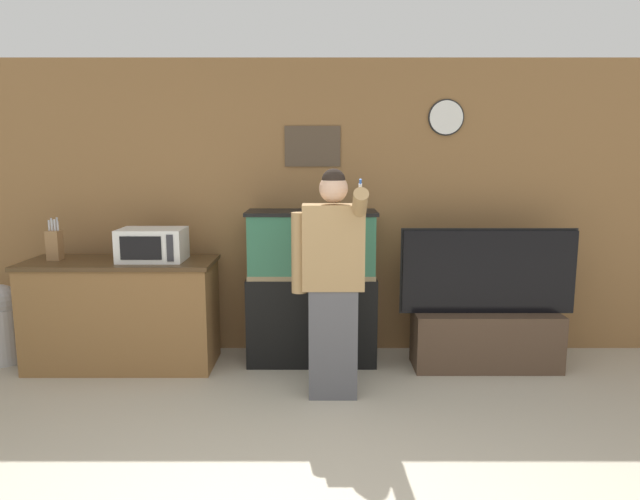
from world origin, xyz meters
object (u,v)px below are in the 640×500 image
microwave (155,245)px  aquarium_on_stand (314,287)px  person_standing (335,281)px  trash_bin (6,322)px  counter_island (126,313)px  knife_block (58,244)px  tv_on_stand (489,327)px

microwave → aquarium_on_stand: 1.37m
person_standing → trash_bin: bearing=165.8°
aquarium_on_stand → trash_bin: size_ratio=1.92×
counter_island → person_standing: (1.75, -0.62, 0.42)m
knife_block → tv_on_stand: knife_block is taller
aquarium_on_stand → person_standing: size_ratio=0.78×
microwave → counter_island: bearing=178.0°
counter_island → tv_on_stand: tv_on_stand is taller
person_standing → tv_on_stand: bearing=23.8°
knife_block → aquarium_on_stand: (2.14, 0.08, -0.39)m
tv_on_stand → counter_island: bearing=179.1°
microwave → person_standing: size_ratio=0.31×
person_standing → trash_bin: person_standing is taller
person_standing → knife_block: bearing=164.1°
trash_bin → counter_island: bearing=-4.7°
tv_on_stand → person_standing: bearing=-156.2°
knife_block → trash_bin: (-0.53, 0.06, -0.70)m
microwave → trash_bin: size_ratio=0.77×
counter_island → aquarium_on_stand: 1.61m
aquarium_on_stand → tv_on_stand: (1.46, -0.16, -0.30)m
trash_bin → microwave: bearing=-4.2°
microwave → knife_block: (-0.83, 0.04, -0.00)m
knife_block → aquarium_on_stand: 2.18m
microwave → tv_on_stand: (2.77, -0.04, -0.69)m
knife_block → person_standing: size_ratio=0.21×
person_standing → trash_bin: size_ratio=2.46×
counter_island → knife_block: knife_block is taller
knife_block → trash_bin: bearing=173.8°
microwave → aquarium_on_stand: bearing=5.1°
counter_island → knife_block: (-0.54, 0.03, 0.59)m
microwave → knife_block: size_ratio=1.51×
aquarium_on_stand → person_standing: (0.16, -0.73, 0.22)m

